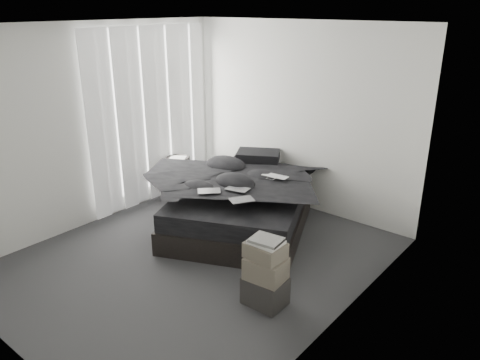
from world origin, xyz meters
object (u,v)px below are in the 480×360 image
Objects in this scene: bed at (242,216)px; laptop at (273,172)px; side_stand at (179,177)px; box_lower at (265,291)px.

laptop reaches higher than bed.
side_stand reaches higher than box_lower.
laptop is 0.56× the size of side_stand.
box_lower is at bearing -62.65° from laptop.
laptop is at bearing 123.56° from box_lower.
box_lower is at bearing -67.56° from bed.
bed is at bearing 136.64° from box_lower.
bed is at bearing -7.66° from side_stand.
laptop reaches higher than box_lower.
laptop is 1.81m from side_stand.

